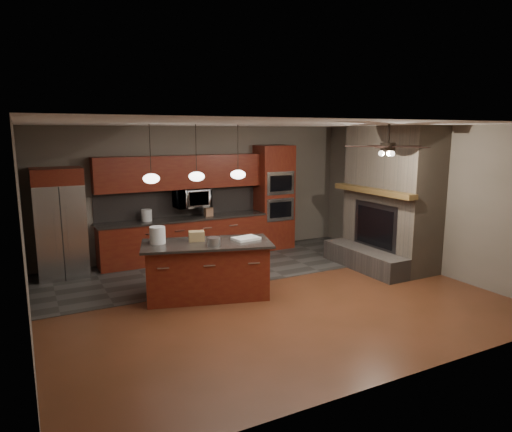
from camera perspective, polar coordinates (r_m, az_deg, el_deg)
ground at (r=7.73m, az=1.11°, el=-9.81°), size 7.00×7.00×0.00m
ceiling at (r=7.26m, az=1.19°, el=11.42°), size 7.00×6.00×0.02m
back_wall at (r=10.07m, az=-7.05°, el=3.09°), size 7.00×0.02×2.80m
right_wall at (r=9.53m, az=19.98°, el=2.12°), size 0.02×6.00×2.80m
left_wall at (r=6.50m, az=-27.11°, el=-2.06°), size 0.02×6.00×2.80m
slate_tile_patch at (r=9.27m, az=-4.24°, el=-6.33°), size 7.00×2.40×0.01m
fireplace_column at (r=9.49m, az=16.27°, el=1.67°), size 1.30×2.10×2.80m
back_cabinetry at (r=9.76m, az=-9.07°, el=-0.21°), size 3.59×0.64×2.20m
oven_tower at (r=10.54m, az=2.26°, el=2.34°), size 0.80×0.63×2.38m
microwave at (r=9.76m, az=-8.04°, el=2.24°), size 0.73×0.41×0.50m
refrigerator at (r=9.16m, az=-23.30°, el=-0.84°), size 0.87×0.75×2.04m
kitchen_island at (r=7.55m, az=-6.12°, el=-6.66°), size 2.25×1.48×0.92m
white_bucket at (r=7.46m, az=-12.21°, el=-2.35°), size 0.34×0.34×0.27m
paint_can at (r=7.17m, az=-5.30°, el=-3.22°), size 0.29×0.29×0.14m
paint_tray at (r=7.57m, az=-1.26°, el=-2.81°), size 0.46×0.35×0.04m
cardboard_box at (r=7.54m, az=-7.45°, el=-2.50°), size 0.29×0.24×0.16m
counter_bucket at (r=9.48m, az=-13.51°, el=0.09°), size 0.22×0.22×0.24m
counter_box at (r=9.83m, az=-5.95°, el=0.54°), size 0.17×0.13×0.19m
pendant_left at (r=7.34m, az=-12.96°, el=4.61°), size 0.26×0.26×0.92m
pendant_center at (r=7.56m, az=-7.43°, el=4.95°), size 0.26×0.26×0.92m
pendant_right at (r=7.84m, az=-2.26°, el=5.23°), size 0.26×0.26×0.92m
ceiling_fan at (r=7.67m, az=16.17°, el=8.40°), size 1.27×1.33×0.41m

